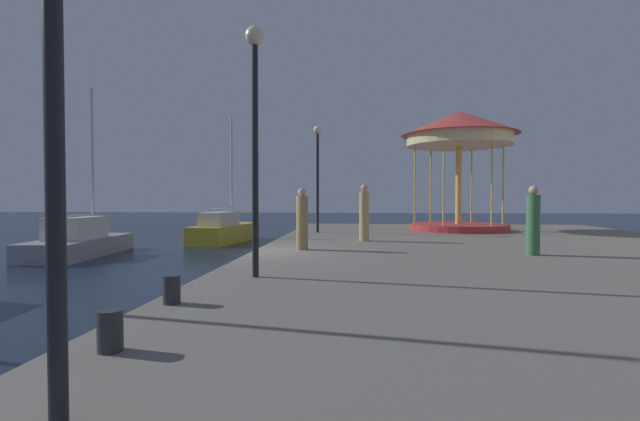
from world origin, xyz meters
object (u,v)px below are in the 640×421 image
at_px(sailboat_yellow, 225,230).
at_px(lamp_post_far_end, 318,160).
at_px(person_near_carousel, 302,221).
at_px(sailboat_grey, 79,241).
at_px(carousel, 459,141).
at_px(bollard_north, 110,331).
at_px(person_by_the_water, 533,222).
at_px(person_mid_promenade, 364,214).
at_px(lamp_post_mid_promenade, 255,108).
at_px(bollard_south, 172,290).

height_order(sailboat_yellow, lamp_post_far_end, sailboat_yellow).
xyz_separation_m(lamp_post_far_end, person_near_carousel, (0.16, -6.61, -2.30)).
bearing_deg(sailboat_grey, lamp_post_far_end, 15.45).
xyz_separation_m(sailboat_yellow, carousel, (11.59, -1.42, 4.32)).
xyz_separation_m(sailboat_yellow, bollard_north, (4.58, -18.75, 0.37)).
relative_size(sailboat_grey, lamp_post_far_end, 1.50).
xyz_separation_m(sailboat_grey, carousel, (15.70, 4.49, 4.36)).
relative_size(sailboat_yellow, carousel, 1.21).
relative_size(sailboat_yellow, lamp_post_far_end, 1.44).
xyz_separation_m(lamp_post_far_end, person_by_the_water, (6.34, -7.32, -2.29)).
relative_size(bollard_north, person_near_carousel, 0.22).
bearing_deg(bollard_north, person_mid_promenade, 77.57).
bearing_deg(lamp_post_mid_promenade, person_mid_promenade, 74.15).
relative_size(lamp_post_mid_promenade, bollard_north, 11.71).
xyz_separation_m(person_by_the_water, person_mid_promenade, (-4.36, 3.58, 0.08)).
height_order(sailboat_grey, person_by_the_water, sailboat_grey).
bearing_deg(carousel, lamp_post_far_end, -163.27).
relative_size(carousel, lamp_post_mid_promenade, 1.18).
xyz_separation_m(bollard_north, person_near_carousel, (0.75, 8.79, 0.64)).
bearing_deg(sailboat_yellow, carousel, -6.99).
bearing_deg(carousel, lamp_post_mid_promenade, -116.51).
xyz_separation_m(lamp_post_mid_promenade, person_mid_promenade, (2.12, 7.47, -2.24)).
distance_m(person_by_the_water, person_mid_promenade, 5.64).
bearing_deg(person_near_carousel, bollard_south, -98.12).
relative_size(sailboat_grey, person_mid_promenade, 3.52).
bearing_deg(carousel, person_mid_promenade, -128.03).
distance_m(carousel, lamp_post_far_end, 6.77).
height_order(lamp_post_mid_promenade, person_by_the_water, lamp_post_mid_promenade).
height_order(sailboat_grey, lamp_post_far_end, sailboat_grey).
bearing_deg(lamp_post_mid_promenade, sailboat_yellow, 109.08).
distance_m(sailboat_yellow, person_mid_promenade, 10.13).
relative_size(sailboat_yellow, person_by_the_water, 3.68).
height_order(sailboat_yellow, person_mid_promenade, sailboat_yellow).
relative_size(bollard_north, person_mid_promenade, 0.20).
xyz_separation_m(bollard_south, person_by_the_water, (7.15, 6.12, 0.65)).
distance_m(sailboat_yellow, lamp_post_far_end, 6.99).
relative_size(sailboat_grey, bollard_south, 17.33).
xyz_separation_m(sailboat_grey, person_mid_promenade, (11.27, -1.17, 1.14)).
relative_size(person_by_the_water, person_mid_promenade, 0.92).
bearing_deg(person_near_carousel, person_mid_promenade, 57.61).
bearing_deg(lamp_post_far_end, carousel, 16.73).
distance_m(lamp_post_mid_promenade, bollard_south, 3.78).
xyz_separation_m(bollard_north, person_mid_promenade, (2.57, 11.66, 0.73)).
distance_m(bollard_south, person_by_the_water, 9.44).
xyz_separation_m(lamp_post_mid_promenade, person_by_the_water, (6.48, 3.88, -2.31)).
bearing_deg(bollard_north, lamp_post_far_end, 87.80).
height_order(bollard_south, person_mid_promenade, person_mid_promenade).
distance_m(sailboat_yellow, person_by_the_water, 15.73).
height_order(sailboat_yellow, bollard_north, sailboat_yellow).
bearing_deg(bollard_south, person_near_carousel, 81.88).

